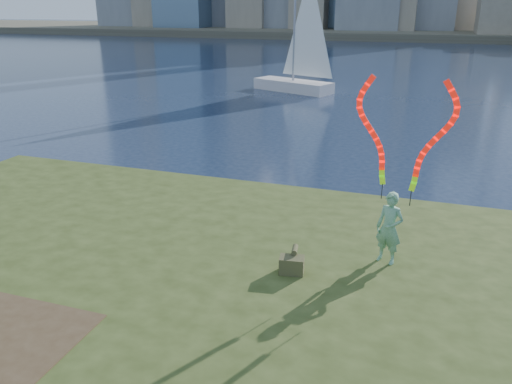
% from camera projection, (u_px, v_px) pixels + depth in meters
% --- Properties ---
extents(ground, '(320.00, 320.00, 0.00)m').
position_uv_depth(ground, '(190.00, 308.00, 9.57)').
color(ground, '#192640').
rests_on(ground, ground).
extents(grassy_knoll, '(20.00, 18.00, 0.80)m').
position_uv_depth(grassy_knoll, '(121.00, 372.00, 7.41)').
color(grassy_knoll, '#334217').
rests_on(grassy_knoll, ground).
extents(far_shore, '(320.00, 40.00, 1.20)m').
position_uv_depth(far_shore, '(410.00, 32.00, 93.62)').
color(far_shore, '#4B4637').
rests_on(far_shore, ground).
extents(woman_with_ribbons, '(1.84, 0.73, 3.82)m').
position_uv_depth(woman_with_ribbons, '(394.00, 190.00, 9.15)').
color(woman_with_ribbons, '#116B29').
rests_on(woman_with_ribbons, grassy_knoll).
extents(canvas_bag, '(0.49, 0.55, 0.42)m').
position_uv_depth(canvas_bag, '(292.00, 264.00, 9.19)').
color(canvas_bag, '#464C25').
rests_on(canvas_bag, grassy_knoll).
extents(sailboat, '(5.72, 3.71, 8.80)m').
position_uv_depth(sailboat, '(297.00, 68.00, 32.74)').
color(sailboat, silver).
rests_on(sailboat, ground).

